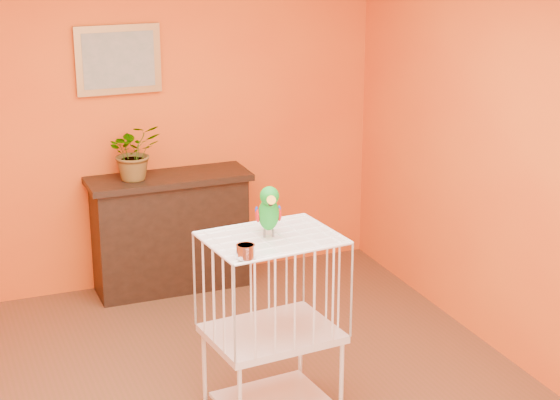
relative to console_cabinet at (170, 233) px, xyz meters
name	(u,v)px	position (x,y,z in m)	size (l,w,h in m)	color
room_shell	(214,157)	(-0.29, -2.04, 1.13)	(4.50, 4.50, 4.50)	orange
console_cabinet	(170,233)	(0.00, 0.00, 0.00)	(1.21, 0.43, 0.90)	black
potted_plant	(135,159)	(-0.25, -0.03, 0.61)	(0.38, 0.42, 0.33)	#26722D
framed_picture	(118,60)	(-0.29, 0.18, 1.30)	(0.62, 0.04, 0.50)	#A27339
birdcage	(272,324)	(0.04, -2.01, 0.12)	(0.75, 0.61, 1.09)	silver
feed_cup	(246,251)	(-0.20, -2.26, 0.68)	(0.10, 0.10, 0.07)	silver
parrot	(269,210)	(0.03, -2.00, 0.79)	(0.15, 0.27, 0.30)	#59544C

